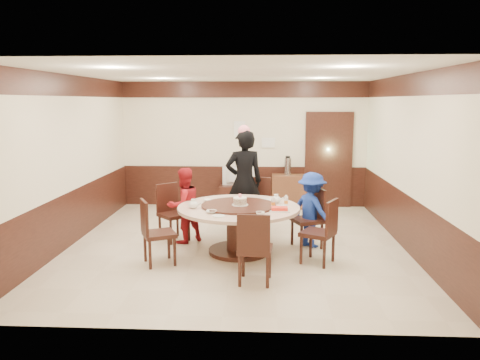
{
  "coord_description": "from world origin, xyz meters",
  "views": [
    {
      "loc": [
        0.44,
        -7.54,
        2.38
      ],
      "look_at": [
        0.06,
        -0.03,
        1.1
      ],
      "focal_mm": 35.0,
      "sensor_mm": 36.0,
      "label": 1
    }
  ],
  "objects_px": {
    "person_red": "(184,205)",
    "tv_stand": "(239,197)",
    "person_standing": "(244,182)",
    "side_cabinet": "(290,191)",
    "television": "(239,176)",
    "birthday_cake": "(240,201)",
    "shrimp_platter": "(280,209)",
    "thermos": "(288,166)",
    "person_blue": "(312,210)",
    "banquet_table": "(239,220)"
  },
  "relations": [
    {
      "from": "banquet_table",
      "to": "person_standing",
      "type": "xyz_separation_m",
      "value": [
        0.03,
        1.21,
        0.4
      ]
    },
    {
      "from": "banquet_table",
      "to": "tv_stand",
      "type": "bearing_deg",
      "value": 93.13
    },
    {
      "from": "person_blue",
      "to": "birthday_cake",
      "type": "relative_size",
      "value": 4.82
    },
    {
      "from": "television",
      "to": "thermos",
      "type": "relative_size",
      "value": 1.92
    },
    {
      "from": "person_standing",
      "to": "side_cabinet",
      "type": "bearing_deg",
      "value": -130.58
    },
    {
      "from": "banquet_table",
      "to": "television",
      "type": "relative_size",
      "value": 2.62
    },
    {
      "from": "birthday_cake",
      "to": "thermos",
      "type": "bearing_deg",
      "value": 74.57
    },
    {
      "from": "television",
      "to": "thermos",
      "type": "height_order",
      "value": "thermos"
    },
    {
      "from": "tv_stand",
      "to": "side_cabinet",
      "type": "distance_m",
      "value": 1.16
    },
    {
      "from": "person_red",
      "to": "television",
      "type": "relative_size",
      "value": 1.75
    },
    {
      "from": "birthday_cake",
      "to": "tv_stand",
      "type": "height_order",
      "value": "birthday_cake"
    },
    {
      "from": "person_red",
      "to": "person_blue",
      "type": "bearing_deg",
      "value": 133.96
    },
    {
      "from": "person_red",
      "to": "shrimp_platter",
      "type": "height_order",
      "value": "person_red"
    },
    {
      "from": "thermos",
      "to": "person_standing",
      "type": "bearing_deg",
      "value": -114.0
    },
    {
      "from": "banquet_table",
      "to": "person_standing",
      "type": "bearing_deg",
      "value": 88.48
    },
    {
      "from": "person_red",
      "to": "tv_stand",
      "type": "bearing_deg",
      "value": -148.8
    },
    {
      "from": "birthday_cake",
      "to": "shrimp_platter",
      "type": "bearing_deg",
      "value": -22.53
    },
    {
      "from": "person_red",
      "to": "birthday_cake",
      "type": "bearing_deg",
      "value": 107.59
    },
    {
      "from": "birthday_cake",
      "to": "shrimp_platter",
      "type": "relative_size",
      "value": 0.85
    },
    {
      "from": "person_red",
      "to": "birthday_cake",
      "type": "relative_size",
      "value": 4.97
    },
    {
      "from": "television",
      "to": "thermos",
      "type": "bearing_deg",
      "value": -178.18
    },
    {
      "from": "television",
      "to": "side_cabinet",
      "type": "xyz_separation_m",
      "value": [
        1.15,
        0.03,
        -0.33
      ]
    },
    {
      "from": "birthday_cake",
      "to": "side_cabinet",
      "type": "bearing_deg",
      "value": 73.67
    },
    {
      "from": "birthday_cake",
      "to": "television",
      "type": "relative_size",
      "value": 0.35
    },
    {
      "from": "banquet_table",
      "to": "person_blue",
      "type": "bearing_deg",
      "value": 18.15
    },
    {
      "from": "banquet_table",
      "to": "thermos",
      "type": "height_order",
      "value": "thermos"
    },
    {
      "from": "television",
      "to": "side_cabinet",
      "type": "distance_m",
      "value": 1.2
    },
    {
      "from": "birthday_cake",
      "to": "television",
      "type": "bearing_deg",
      "value": 93.5
    },
    {
      "from": "person_standing",
      "to": "tv_stand",
      "type": "height_order",
      "value": "person_standing"
    },
    {
      "from": "thermos",
      "to": "person_red",
      "type": "bearing_deg",
      "value": -124.9
    },
    {
      "from": "person_standing",
      "to": "birthday_cake",
      "type": "bearing_deg",
      "value": 74.32
    },
    {
      "from": "television",
      "to": "person_red",
      "type": "bearing_deg",
      "value": 73.87
    },
    {
      "from": "shrimp_platter",
      "to": "television",
      "type": "relative_size",
      "value": 0.41
    },
    {
      "from": "person_standing",
      "to": "person_red",
      "type": "distance_m",
      "value": 1.24
    },
    {
      "from": "person_red",
      "to": "banquet_table",
      "type": "bearing_deg",
      "value": 108.97
    },
    {
      "from": "side_cabinet",
      "to": "thermos",
      "type": "height_order",
      "value": "thermos"
    },
    {
      "from": "side_cabinet",
      "to": "thermos",
      "type": "bearing_deg",
      "value": 180.0
    },
    {
      "from": "person_standing",
      "to": "side_cabinet",
      "type": "height_order",
      "value": "person_standing"
    },
    {
      "from": "person_standing",
      "to": "shrimp_platter",
      "type": "xyz_separation_m",
      "value": [
        0.59,
        -1.51,
        -0.15
      ]
    },
    {
      "from": "person_standing",
      "to": "television",
      "type": "bearing_deg",
      "value": -99.27
    },
    {
      "from": "banquet_table",
      "to": "tv_stand",
      "type": "relative_size",
      "value": 2.24
    },
    {
      "from": "birthday_cake",
      "to": "person_standing",
      "type": "bearing_deg",
      "value": 89.58
    },
    {
      "from": "person_blue",
      "to": "birthday_cake",
      "type": "distance_m",
      "value": 1.25
    },
    {
      "from": "tv_stand",
      "to": "birthday_cake",
      "type": "bearing_deg",
      "value": -86.5
    },
    {
      "from": "person_red",
      "to": "tv_stand",
      "type": "xyz_separation_m",
      "value": [
        0.78,
        2.66,
        -0.39
      ]
    },
    {
      "from": "shrimp_platter",
      "to": "tv_stand",
      "type": "xyz_separation_m",
      "value": [
        -0.8,
        3.47,
        -0.53
      ]
    },
    {
      "from": "shrimp_platter",
      "to": "banquet_table",
      "type": "bearing_deg",
      "value": 154.87
    },
    {
      "from": "shrimp_platter",
      "to": "person_standing",
      "type": "bearing_deg",
      "value": 111.52
    },
    {
      "from": "person_blue",
      "to": "side_cabinet",
      "type": "xyz_separation_m",
      "value": [
        -0.2,
        2.82,
        -0.24
      ]
    },
    {
      "from": "person_standing",
      "to": "person_blue",
      "type": "distance_m",
      "value": 1.45
    }
  ]
}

